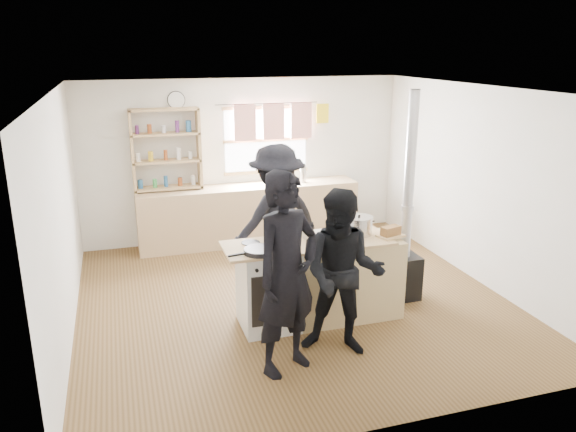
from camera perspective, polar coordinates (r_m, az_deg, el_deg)
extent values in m
cube|color=brown|center=(6.90, 0.46, -8.51)|extent=(5.00, 5.00, 0.01)
cube|color=tan|center=(8.74, -3.93, 0.20)|extent=(3.40, 0.55, 0.90)
cube|color=tan|center=(8.55, -12.04, 2.85)|extent=(1.00, 0.28, 0.03)
cube|color=tan|center=(8.46, -12.20, 5.48)|extent=(1.00, 0.28, 0.03)
cube|color=tan|center=(8.40, -12.37, 8.15)|extent=(1.00, 0.28, 0.03)
cube|color=tan|center=(8.35, -12.53, 10.52)|extent=(1.00, 0.28, 0.03)
cube|color=tan|center=(8.41, -15.54, 6.31)|extent=(0.04, 0.28, 1.20)
cube|color=tan|center=(8.49, -9.03, 6.81)|extent=(0.04, 0.28, 1.20)
cylinder|color=silver|center=(8.83, 1.53, 4.34)|extent=(0.10, 0.10, 0.27)
cube|color=silver|center=(6.12, -2.01, -7.31)|extent=(0.60, 0.60, 0.90)
cube|color=tan|center=(6.39, 5.85, -6.30)|extent=(1.20, 0.60, 0.90)
cube|color=tan|center=(6.07, 2.05, -2.78)|extent=(1.84, 0.64, 0.03)
cylinder|color=black|center=(5.73, -2.89, -3.56)|extent=(0.38, 0.38, 0.05)
cylinder|color=#325B1F|center=(5.73, -2.89, -3.42)|extent=(0.29, 0.29, 0.02)
cube|color=silver|center=(6.15, 3.59, -2.01)|extent=(0.41, 0.31, 0.08)
cube|color=brown|center=(6.14, 3.60, -1.81)|extent=(0.35, 0.26, 0.02)
cylinder|color=silver|center=(6.11, -0.92, -1.73)|extent=(0.22, 0.22, 0.15)
cylinder|color=silver|center=(6.08, -0.93, -1.00)|extent=(0.23, 0.23, 0.01)
sphere|color=black|center=(6.08, -0.93, -0.87)|extent=(0.03, 0.03, 0.03)
cylinder|color=#B3B3B5|center=(6.33, 7.20, -1.00)|extent=(0.30, 0.30, 0.19)
cylinder|color=#B3B3B5|center=(6.30, 7.24, -0.12)|extent=(0.31, 0.31, 0.01)
sphere|color=black|center=(6.29, 7.24, 0.00)|extent=(0.03, 0.03, 0.03)
cube|color=tan|center=(6.32, 10.37, -2.00)|extent=(0.33, 0.27, 0.02)
cube|color=olive|center=(6.30, 10.40, -1.48)|extent=(0.24, 0.17, 0.10)
cube|color=black|center=(7.00, 11.61, -6.05)|extent=(0.35, 0.35, 0.54)
cylinder|color=#ADADB2|center=(6.62, 12.25, 3.97)|extent=(0.12, 0.12, 1.96)
imported|color=black|center=(5.13, -0.09, -5.95)|extent=(0.83, 0.72, 1.93)
imported|color=black|center=(5.50, 5.61, -5.85)|extent=(1.02, 0.94, 1.68)
imported|color=black|center=(6.87, -1.15, -0.33)|extent=(1.34, 0.99, 1.85)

